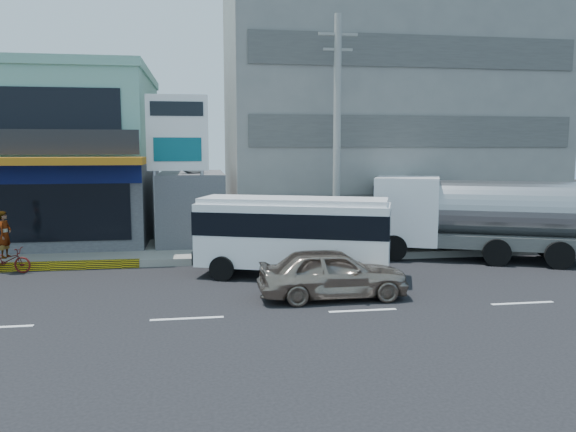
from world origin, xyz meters
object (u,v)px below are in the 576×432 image
(shop_building, at_px, (26,162))
(concrete_building, at_px, (375,105))
(tanker_truck, at_px, (472,216))
(motorcycle_rider, at_px, (6,253))
(minibus, at_px, (293,230))
(satellite_dish, at_px, (191,172))
(utility_pole_near, at_px, (337,136))
(billboard, at_px, (178,142))
(sedan, at_px, (333,273))

(shop_building, distance_m, concrete_building, 18.28)
(tanker_truck, bearing_deg, motorcycle_rider, 179.53)
(shop_building, height_order, minibus, shop_building)
(satellite_dish, bearing_deg, minibus, -60.28)
(satellite_dish, bearing_deg, motorcycle_rider, -148.34)
(utility_pole_near, height_order, motorcycle_rider, utility_pole_near)
(shop_building, bearing_deg, utility_pole_near, -25.06)
(satellite_dish, relative_size, motorcycle_rider, 0.64)
(shop_building, bearing_deg, minibus, -38.87)
(billboard, height_order, sedan, billboard)
(sedan, bearing_deg, billboard, 32.53)
(concrete_building, distance_m, motorcycle_rider, 19.71)
(billboard, relative_size, tanker_truck, 0.77)
(billboard, relative_size, utility_pole_near, 0.69)
(shop_building, distance_m, utility_pole_near, 15.50)
(sedan, bearing_deg, satellite_dish, 24.89)
(tanker_truck, height_order, motorcycle_rider, tanker_truck)
(satellite_dish, height_order, tanker_truck, satellite_dish)
(concrete_building, relative_size, tanker_truck, 1.78)
(billboard, bearing_deg, utility_pole_near, -15.48)
(satellite_dish, bearing_deg, concrete_building, 21.80)
(shop_building, distance_m, minibus, 15.21)
(utility_pole_near, height_order, minibus, utility_pole_near)
(sedan, bearing_deg, shop_building, 44.77)
(minibus, bearing_deg, billboard, 131.88)
(billboard, xyz_separation_m, tanker_truck, (12.16, -2.55, -3.09))
(concrete_building, bearing_deg, satellite_dish, -158.20)
(shop_building, relative_size, concrete_building, 0.77)
(satellite_dish, relative_size, utility_pole_near, 0.15)
(satellite_dish, height_order, motorcycle_rider, satellite_dish)
(concrete_building, bearing_deg, utility_pole_near, -117.76)
(concrete_building, bearing_deg, sedan, -112.31)
(concrete_building, bearing_deg, motorcycle_rider, -154.00)
(satellite_dish, bearing_deg, utility_pole_near, -30.96)
(utility_pole_near, xyz_separation_m, minibus, (-2.29, -2.89, -3.43))
(concrete_building, height_order, motorcycle_rider, concrete_building)
(shop_building, xyz_separation_m, utility_pole_near, (14.00, -6.55, 1.15))
(motorcycle_rider, bearing_deg, minibus, -12.30)
(minibus, xyz_separation_m, tanker_truck, (7.95, 2.14, 0.12))
(satellite_dish, relative_size, billboard, 0.22)
(minibus, xyz_separation_m, motorcycle_rider, (-10.52, 2.29, -0.95))
(minibus, relative_size, motorcycle_rider, 3.10)
(billboard, distance_m, utility_pole_near, 6.75)
(sedan, height_order, tanker_truck, tanker_truck)
(sedan, bearing_deg, minibus, 13.81)
(concrete_building, height_order, billboard, concrete_building)
(concrete_building, xyz_separation_m, utility_pole_near, (-4.00, -7.60, -1.85))
(billboard, bearing_deg, concrete_building, 28.92)
(shop_building, relative_size, utility_pole_near, 1.24)
(satellite_dish, distance_m, minibus, 7.70)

